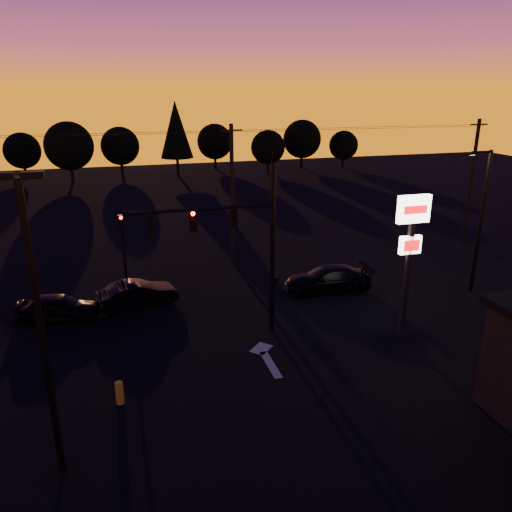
# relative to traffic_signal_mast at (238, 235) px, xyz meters

# --- Properties ---
(ground) EXTENTS (120.00, 120.00, 0.00)m
(ground) POSITION_rel_traffic_signal_mast_xyz_m (0.10, -3.99, -4.94)
(ground) COLOR black
(ground) RESTS_ON ground
(lane_arrow) EXTENTS (1.20, 3.10, 0.01)m
(lane_arrow) POSITION_rel_traffic_signal_mast_xyz_m (0.60, -2.33, -4.93)
(lane_arrow) COLOR beige
(lane_arrow) RESTS_ON ground
(traffic_signal_mast) EXTENTS (6.79, 0.52, 8.58)m
(traffic_signal_mast) POSITION_rel_traffic_signal_mast_xyz_m (0.00, 0.00, 0.00)
(traffic_signal_mast) COLOR black
(traffic_signal_mast) RESTS_ON ground
(secondary_signal) EXTENTS (0.30, 0.31, 4.35)m
(secondary_signal) POSITION_rel_traffic_signal_mast_xyz_m (-4.90, 7.49, -2.07)
(secondary_signal) COLOR black
(secondary_signal) RESTS_ON ground
(parking_lot_light) EXTENTS (1.25, 0.30, 9.14)m
(parking_lot_light) POSITION_rel_traffic_signal_mast_xyz_m (-7.40, -6.99, 0.33)
(parking_lot_light) COLOR black
(parking_lot_light) RESTS_ON ground
(pylon_sign) EXTENTS (1.50, 0.28, 6.80)m
(pylon_sign) POSITION_rel_traffic_signal_mast_xyz_m (7.10, -2.49, -0.02)
(pylon_sign) COLOR black
(pylon_sign) RESTS_ON ground
(streetlight) EXTENTS (1.55, 0.35, 8.00)m
(streetlight) POSITION_rel_traffic_signal_mast_xyz_m (14.01, 1.51, -0.52)
(streetlight) COLOR black
(streetlight) RESTS_ON ground
(utility_pole_1) EXTENTS (1.40, 0.26, 9.00)m
(utility_pole_1) POSITION_rel_traffic_signal_mast_xyz_m (2.10, 10.01, -0.34)
(utility_pole_1) COLOR black
(utility_pole_1) RESTS_ON ground
(utility_pole_2) EXTENTS (1.40, 0.26, 9.00)m
(utility_pole_2) POSITION_rel_traffic_signal_mast_xyz_m (20.10, 10.01, -0.34)
(utility_pole_2) COLOR black
(utility_pole_2) RESTS_ON ground
(power_wires) EXTENTS (36.00, 1.22, 0.07)m
(power_wires) POSITION_rel_traffic_signal_mast_xyz_m (2.10, 10.01, 3.63)
(power_wires) COLOR black
(power_wires) RESTS_ON ground
(bollard) EXTENTS (0.30, 0.30, 0.89)m
(bollard) POSITION_rel_traffic_signal_mast_xyz_m (-5.59, -4.03, -4.49)
(bollard) COLOR gold
(bollard) RESTS_ON ground
(tree_1) EXTENTS (4.54, 4.54, 5.71)m
(tree_1) POSITION_rel_traffic_signal_mast_xyz_m (-15.90, 49.01, -1.50)
(tree_1) COLOR black
(tree_1) RESTS_ON ground
(tree_2) EXTENTS (5.77, 5.78, 7.26)m
(tree_2) POSITION_rel_traffic_signal_mast_xyz_m (-9.90, 44.01, -0.57)
(tree_2) COLOR black
(tree_2) RESTS_ON ground
(tree_3) EXTENTS (4.95, 4.95, 6.22)m
(tree_3) POSITION_rel_traffic_signal_mast_xyz_m (-3.90, 48.01, -1.19)
(tree_3) COLOR black
(tree_3) RESTS_ON ground
(tree_4) EXTENTS (4.18, 4.18, 9.50)m
(tree_4) POSITION_rel_traffic_signal_mast_xyz_m (3.10, 45.01, 0.99)
(tree_4) COLOR black
(tree_4) RESTS_ON ground
(tree_5) EXTENTS (4.95, 4.95, 6.22)m
(tree_5) POSITION_rel_traffic_signal_mast_xyz_m (9.10, 50.01, -1.19)
(tree_5) COLOR black
(tree_5) RESTS_ON ground
(tree_6) EXTENTS (4.54, 4.54, 5.71)m
(tree_6) POSITION_rel_traffic_signal_mast_xyz_m (15.10, 44.01, -1.50)
(tree_6) COLOR black
(tree_6) RESTS_ON ground
(tree_7) EXTENTS (5.36, 5.36, 6.74)m
(tree_7) POSITION_rel_traffic_signal_mast_xyz_m (21.10, 47.01, -0.88)
(tree_7) COLOR black
(tree_7) RESTS_ON ground
(tree_8) EXTENTS (4.12, 4.12, 5.19)m
(tree_8) POSITION_rel_traffic_signal_mast_xyz_m (27.10, 46.01, -1.82)
(tree_8) COLOR black
(tree_8) RESTS_ON ground
(car_left) EXTENTS (4.24, 2.36, 1.37)m
(car_left) POSITION_rel_traffic_signal_mast_xyz_m (-8.35, 4.02, -4.25)
(car_left) COLOR black
(car_left) RESTS_ON ground
(car_mid) EXTENTS (4.36, 2.27, 1.37)m
(car_mid) POSITION_rel_traffic_signal_mast_xyz_m (-4.41, 4.67, -4.25)
(car_mid) COLOR black
(car_mid) RESTS_ON ground
(car_right) EXTENTS (5.17, 2.60, 1.44)m
(car_right) POSITION_rel_traffic_signal_mast_xyz_m (6.15, 3.77, -4.22)
(car_right) COLOR black
(car_right) RESTS_ON ground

